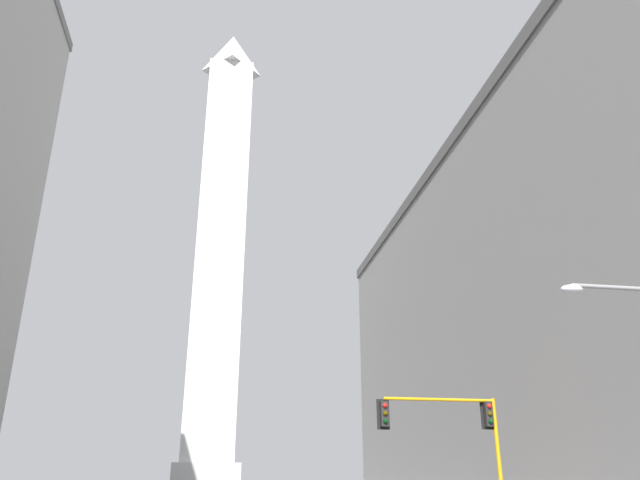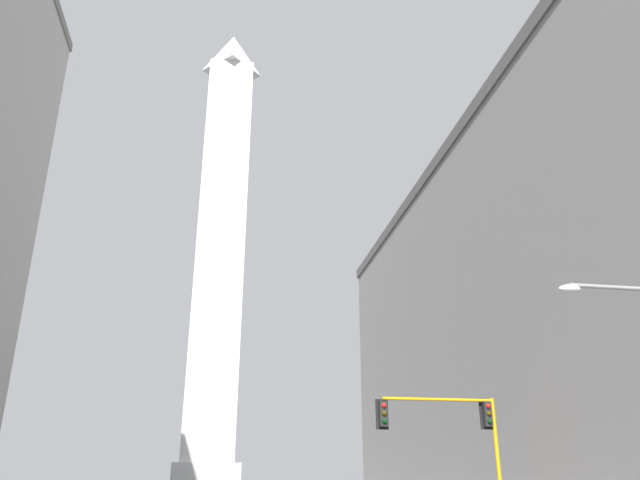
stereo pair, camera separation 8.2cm
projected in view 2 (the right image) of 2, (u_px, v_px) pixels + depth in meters
name	position (u px, v px, depth m)	size (l,w,h in m)	color
obelisk	(221.00, 242.00, 99.84)	(9.26, 9.26, 79.03)	silver
traffic_light_mid_right	(455.00, 427.00, 27.96)	(5.68, 0.50, 5.50)	orange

